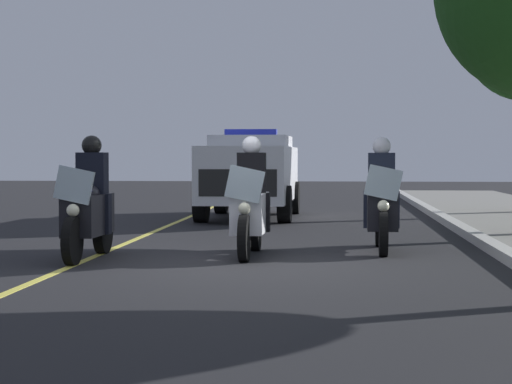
{
  "coord_description": "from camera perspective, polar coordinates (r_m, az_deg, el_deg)",
  "views": [
    {
      "loc": [
        12.12,
        1.16,
        1.43
      ],
      "look_at": [
        -1.43,
        0.0,
        0.9
      ],
      "focal_mm": 64.84,
      "sensor_mm": 36.0,
      "label": 1
    }
  ],
  "objects": [
    {
      "name": "police_suv",
      "position": [
        21.32,
        -0.34,
        1.26
      ],
      "size": [
        4.94,
        2.14,
        2.05
      ],
      "color": "silver",
      "rests_on": "ground"
    },
    {
      "name": "police_motorcycle_lead_left",
      "position": [
        13.0,
        -10.29,
        -1.02
      ],
      "size": [
        2.14,
        0.57,
        1.72
      ],
      "color": "black",
      "rests_on": "ground"
    },
    {
      "name": "police_motorcycle_trailing",
      "position": [
        13.98,
        7.76,
        -0.78
      ],
      "size": [
        2.14,
        0.57,
        1.72
      ],
      "color": "black",
      "rests_on": "ground"
    },
    {
      "name": "lane_stripe_center",
      "position": [
        12.67,
        -10.77,
        -4.27
      ],
      "size": [
        48.0,
        0.12,
        0.01
      ],
      "primitive_type": "cube",
      "color": "#E0D14C",
      "rests_on": "ground"
    },
    {
      "name": "police_motorcycle_lead_right",
      "position": [
        13.19,
        -0.36,
        -0.94
      ],
      "size": [
        2.14,
        0.57,
        1.72
      ],
      "color": "black",
      "rests_on": "ground"
    },
    {
      "name": "ground_plane",
      "position": [
        12.26,
        -0.57,
        -4.47
      ],
      "size": [
        80.0,
        80.0,
        0.0
      ],
      "primitive_type": "plane",
      "color": "black"
    }
  ]
}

